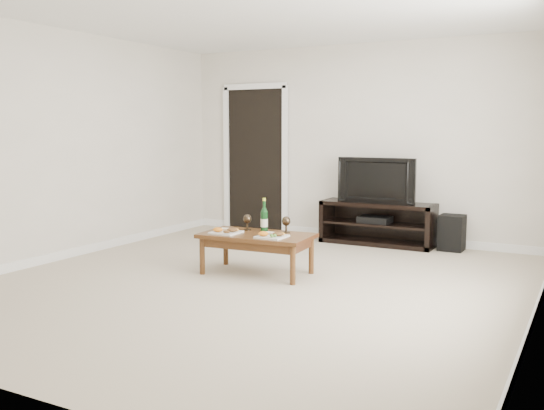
{
  "coord_description": "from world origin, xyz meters",
  "views": [
    {
      "loc": [
        2.85,
        -4.95,
        1.5
      ],
      "look_at": [
        -0.11,
        0.56,
        0.7
      ],
      "focal_mm": 40.0,
      "sensor_mm": 36.0,
      "label": 1
    }
  ],
  "objects": [
    {
      "name": "floor",
      "position": [
        0.0,
        0.0,
        0.0
      ],
      "size": [
        5.5,
        5.5,
        0.0
      ],
      "primitive_type": "plane",
      "color": "#BBAE96",
      "rests_on": "ground"
    },
    {
      "name": "plate_left",
      "position": [
        -0.47,
        0.24,
        0.45
      ],
      "size": [
        0.27,
        0.27,
        0.07
      ],
      "primitive_type": "cube",
      "color": "white",
      "rests_on": "coffee_table"
    },
    {
      "name": "av_receiver",
      "position": [
        0.37,
        2.48,
        0.33
      ],
      "size": [
        0.4,
        0.3,
        0.08
      ],
      "primitive_type": "cube",
      "rotation": [
        0.0,
        0.0,
        -0.01
      ],
      "color": "black",
      "rests_on": "media_console"
    },
    {
      "name": "back_wall",
      "position": [
        0.0,
        2.77,
        1.3
      ],
      "size": [
        5.0,
        0.04,
        2.6
      ],
      "primitive_type": "cube",
      "color": "silver",
      "rests_on": "ground"
    },
    {
      "name": "media_console",
      "position": [
        0.4,
        2.5,
        0.28
      ],
      "size": [
        1.46,
        0.45,
        0.55
      ],
      "primitive_type": "cube",
      "color": "black",
      "rests_on": "ground"
    },
    {
      "name": "ceiling",
      "position": [
        0.0,
        0.0,
        2.62
      ],
      "size": [
        5.0,
        5.5,
        0.04
      ],
      "primitive_type": "cube",
      "color": "white",
      "rests_on": "back_wall"
    },
    {
      "name": "television",
      "position": [
        0.4,
        2.5,
        0.84
      ],
      "size": [
        1.0,
        0.17,
        0.58
      ],
      "primitive_type": "imported",
      "rotation": [
        0.0,
        0.0,
        0.04
      ],
      "color": "black",
      "rests_on": "media_console"
    },
    {
      "name": "coffee_table",
      "position": [
        -0.18,
        0.36,
        0.21
      ],
      "size": [
        1.16,
        0.68,
        0.42
      ],
      "primitive_type": "cube",
      "rotation": [
        0.0,
        0.0,
        0.06
      ],
      "color": "#543617",
      "rests_on": "ground"
    },
    {
      "name": "goblet_right",
      "position": [
        0.05,
        0.57,
        0.51
      ],
      "size": [
        0.09,
        0.09,
        0.17
      ],
      "primitive_type": null,
      "color": "#32271B",
      "rests_on": "coffee_table"
    },
    {
      "name": "goblet_left",
      "position": [
        -0.38,
        0.51,
        0.51
      ],
      "size": [
        0.09,
        0.09,
        0.17
      ],
      "primitive_type": null,
      "color": "#32271B",
      "rests_on": "coffee_table"
    },
    {
      "name": "doorway",
      "position": [
        -1.55,
        2.73,
        1.02
      ],
      "size": [
        0.9,
        0.02,
        2.05
      ],
      "primitive_type": "cube",
      "color": "black",
      "rests_on": "ground"
    },
    {
      "name": "plate_right",
      "position": [
        0.05,
        0.25,
        0.45
      ],
      "size": [
        0.27,
        0.27,
        0.07
      ],
      "primitive_type": "cube",
      "color": "white",
      "rests_on": "coffee_table"
    },
    {
      "name": "subwoofer",
      "position": [
        1.33,
        2.56,
        0.22
      ],
      "size": [
        0.29,
        0.29,
        0.44
      ],
      "primitive_type": "cube",
      "rotation": [
        0.0,
        0.0,
        -0.01
      ],
      "color": "black",
      "rests_on": "ground"
    },
    {
      "name": "wine_bottle",
      "position": [
        -0.2,
        0.55,
        0.59
      ],
      "size": [
        0.07,
        0.07,
        0.35
      ],
      "primitive_type": "cylinder",
      "color": "#0E3514",
      "rests_on": "coffee_table"
    }
  ]
}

